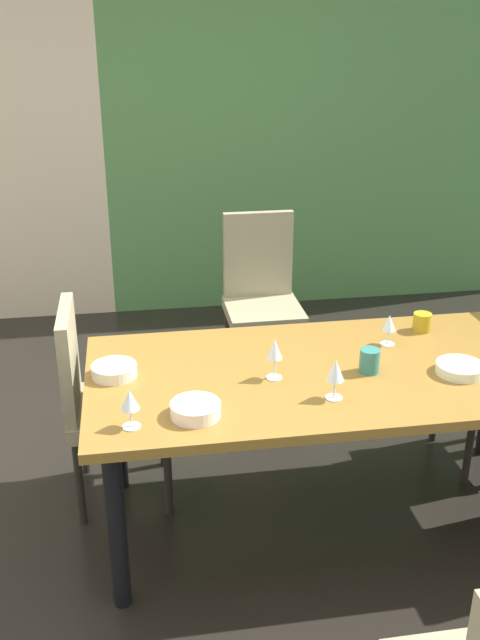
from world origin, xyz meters
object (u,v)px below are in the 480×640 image
at_px(wine_glass_front, 130,401).
at_px(wine_glass_south, 389,324).
at_px(wine_glass_rear, 335,371).
at_px(serving_bowl_west, 460,369).
at_px(dining_table, 337,385).
at_px(wine_glass_corner, 275,351).
at_px(cup_near_window, 370,361).
at_px(serving_bowl_north, 114,370).
at_px(cup_center, 422,322).
at_px(serving_bowl_right, 196,409).
at_px(chair_head_far, 261,291).
at_px(chair_left_far, 101,395).

distance_m(wine_glass_front, wine_glass_south, 1.23).
height_order(wine_glass_rear, serving_bowl_west, wine_glass_rear).
bearing_deg(wine_glass_rear, dining_table, 70.20).
relative_size(wine_glass_corner, cup_near_window, 1.71).
distance_m(wine_glass_rear, wine_glass_south, 0.56).
xyz_separation_m(wine_glass_front, serving_bowl_north, (-0.06, 0.40, -0.08)).
height_order(dining_table, cup_center, cup_center).
xyz_separation_m(wine_glass_corner, serving_bowl_right, (-0.34, -0.24, -0.09)).
height_order(chair_head_far, cup_near_window, chair_head_far).
height_order(dining_table, serving_bowl_right, serving_bowl_right).
bearing_deg(chair_left_far, serving_bowl_west, 72.99).
xyz_separation_m(dining_table, wine_glass_corner, (-0.27, -0.04, 0.20)).
xyz_separation_m(dining_table, wine_glass_south, (0.28, 0.19, 0.17)).
xyz_separation_m(wine_glass_corner, cup_center, (0.76, 0.35, -0.08)).
bearing_deg(cup_center, wine_glass_south, -150.02).
relative_size(serving_bowl_west, cup_center, 2.29).
bearing_deg(dining_table, serving_bowl_north, 175.22).
relative_size(dining_table, serving_bowl_north, 11.31).
xyz_separation_m(chair_head_far, wine_glass_front, (-0.79, -1.74, 0.30)).
relative_size(chair_head_far, wine_glass_south, 7.23).
height_order(chair_left_far, cup_near_window, chair_left_far).
xyz_separation_m(dining_table, serving_bowl_west, (0.47, -0.12, 0.10)).
xyz_separation_m(wine_glass_south, serving_bowl_right, (-0.89, -0.47, -0.07)).
relative_size(chair_head_far, serving_bowl_right, 5.48).
height_order(serving_bowl_west, serving_bowl_north, serving_bowl_north).
relative_size(chair_left_far, cup_near_window, 9.48).
distance_m(chair_head_far, serving_bowl_right, 1.81).
relative_size(wine_glass_rear, wine_glass_south, 1.17).
relative_size(chair_left_far, serving_bowl_west, 4.88).
xyz_separation_m(chair_head_far, serving_bowl_west, (0.51, -1.54, 0.22)).
distance_m(chair_left_far, wine_glass_front, 0.73).
distance_m(dining_table, cup_center, 0.58).
bearing_deg(serving_bowl_right, cup_near_window, 17.83).
relative_size(chair_left_far, cup_center, 11.17).
distance_m(chair_left_far, serving_bowl_north, 0.35).
height_order(dining_table, chair_left_far, chair_left_far).
height_order(serving_bowl_right, cup_center, cup_center).
height_order(wine_glass_front, cup_near_window, wine_glass_front).
height_order(chair_left_far, chair_head_far, chair_head_far).
bearing_deg(cup_center, wine_glass_corner, -155.32).
bearing_deg(chair_left_far, serving_bowl_right, 30.94).
height_order(dining_table, serving_bowl_north, serving_bowl_north).
bearing_deg(wine_glass_front, serving_bowl_west, 8.81).
distance_m(serving_bowl_right, cup_near_window, 0.76).
distance_m(wine_glass_corner, serving_bowl_right, 0.42).
bearing_deg(chair_left_far, wine_glass_rear, 57.86).
bearing_deg(serving_bowl_west, dining_table, 165.55).
relative_size(wine_glass_rear, serving_bowl_right, 0.89).
bearing_deg(wine_glass_rear, serving_bowl_west, 11.88).
bearing_deg(wine_glass_south, serving_bowl_right, -152.08).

